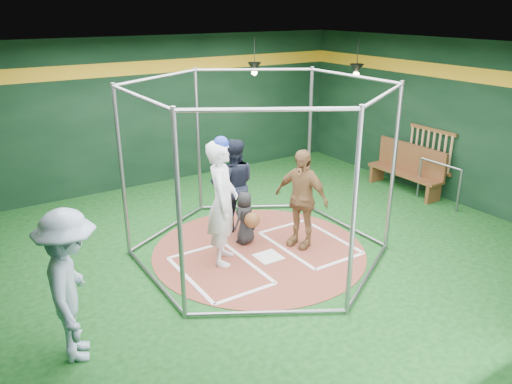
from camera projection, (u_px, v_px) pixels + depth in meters
room_shell at (259, 157)px, 8.34m from camera, size 10.10×9.10×3.53m
clay_disc at (259, 251)px, 8.95m from camera, size 3.80×3.80×0.01m
home_plate at (268, 257)px, 8.71m from camera, size 0.43×0.43×0.01m
batter_box_left at (219, 270)px, 8.27m from camera, size 1.17×1.77×0.01m
batter_box_right at (309, 243)px, 9.23m from camera, size 1.17×1.77×0.01m
batting_cage at (259, 172)px, 8.42m from camera, size 4.05×4.67×3.00m
bat_rack at (430, 149)px, 11.39m from camera, size 0.07×1.25×0.98m
pendant_lamp_near at (254, 67)px, 11.94m from camera, size 0.34×0.34×0.90m
pendant_lamp_far at (357, 69)px, 11.59m from camera, size 0.34×0.34×0.90m
batter_figure at (222, 202)px, 8.22m from camera, size 0.86×0.93×2.20m
visitor_leopard at (301, 198)px, 8.86m from camera, size 0.80×1.15×1.81m
catcher_figure at (246, 218)px, 9.06m from camera, size 0.57×0.63×0.99m
umpire at (233, 185)px, 9.53m from camera, size 1.08×0.98×1.80m
bystander_blue at (71, 286)px, 5.97m from camera, size 1.05×1.42×1.96m
dugout_bench at (408, 167)px, 11.68m from camera, size 0.45×1.93×1.12m
steel_railing at (439, 177)px, 10.86m from camera, size 0.05×1.10×0.95m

